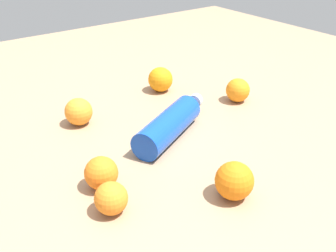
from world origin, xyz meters
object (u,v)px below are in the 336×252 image
at_px(orange_0, 234,181).
at_px(orange_3, 160,79).
at_px(water_bottle, 172,122).
at_px(orange_4, 111,198).
at_px(orange_2, 238,90).
at_px(orange_5, 101,173).
at_px(orange_1, 79,112).

bearing_deg(orange_0, orange_3, 159.93).
relative_size(water_bottle, orange_4, 4.48).
xyz_separation_m(orange_0, orange_4, (-0.11, -0.23, -0.01)).
relative_size(orange_2, orange_4, 1.11).
height_order(water_bottle, orange_2, same).
height_order(orange_4, orange_5, orange_5).
xyz_separation_m(water_bottle, orange_4, (0.17, -0.28, -0.00)).
distance_m(orange_2, orange_5, 0.57).
bearing_deg(orange_2, orange_4, -68.83).
distance_m(orange_3, orange_4, 0.60).
relative_size(water_bottle, orange_0, 3.71).
relative_size(orange_1, orange_2, 1.04).
distance_m(orange_2, orange_3, 0.26).
relative_size(orange_0, orange_1, 1.05).
relative_size(water_bottle, orange_3, 3.69).
relative_size(orange_2, orange_5, 1.02).
bearing_deg(orange_1, orange_3, 99.73).
height_order(water_bottle, orange_0, orange_0).
relative_size(orange_0, orange_4, 1.21).
height_order(orange_1, orange_2, orange_1).
distance_m(orange_1, orange_3, 0.32).
xyz_separation_m(orange_3, orange_5, (0.35, -0.40, -0.00)).
height_order(orange_2, orange_5, orange_2).
distance_m(orange_4, orange_5, 0.09).
xyz_separation_m(water_bottle, orange_2, (-0.05, 0.29, -0.00)).
distance_m(orange_1, orange_2, 0.49).
bearing_deg(orange_3, orange_0, -20.07).
height_order(orange_0, orange_4, orange_0).
height_order(orange_1, orange_3, orange_3).
relative_size(orange_1, orange_4, 1.15).
distance_m(orange_0, orange_3, 0.57).
bearing_deg(orange_1, orange_4, -15.79).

